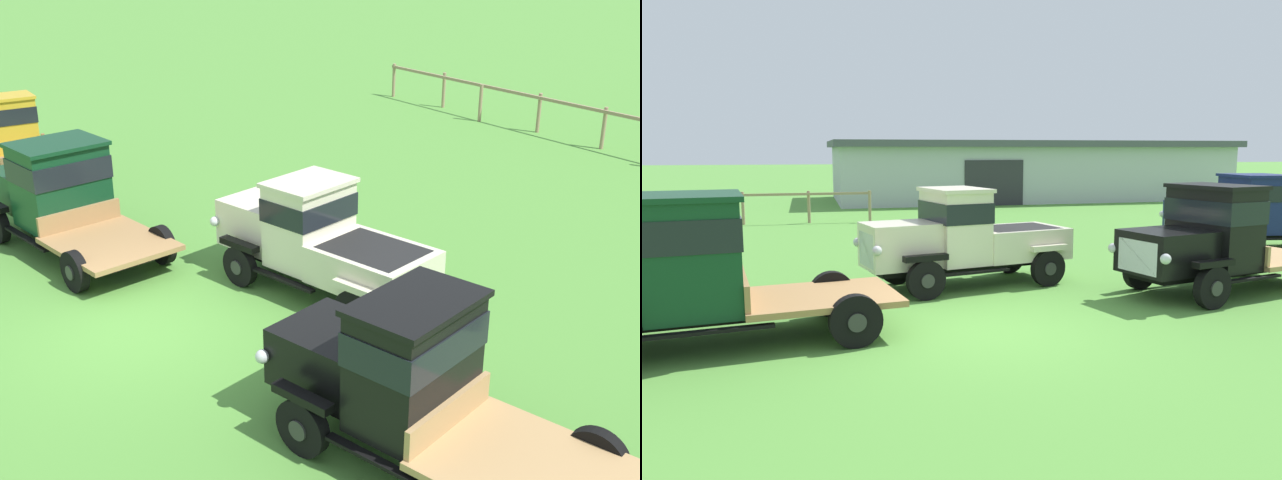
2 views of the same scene
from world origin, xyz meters
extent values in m
plane|color=#518E38|center=(0.00, 0.00, 0.00)|extent=(240.00, 240.00, 0.00)
cylinder|color=#997F60|center=(-2.64, 16.43, 0.65)|extent=(0.12, 0.12, 1.30)
cylinder|color=#997F60|center=(-5.17, 16.45, 0.65)|extent=(0.12, 0.12, 1.30)
cylinder|color=#997F60|center=(-7.38, 16.03, 0.65)|extent=(0.12, 0.12, 1.30)
cylinder|color=#997F60|center=(-9.76, 16.55, 0.65)|extent=(0.12, 0.12, 1.30)
cylinder|color=#997F60|center=(-12.35, 16.32, 0.65)|extent=(0.12, 0.12, 1.30)
cube|color=#997F60|center=(-6.29, 16.32, 1.18)|extent=(12.33, 0.08, 0.10)
cylinder|color=black|center=(-11.36, 1.79, 0.43)|extent=(0.86, 0.23, 0.85)
cylinder|color=#2D2D2D|center=(-11.36, 1.90, 0.43)|extent=(0.30, 0.04, 0.30)
cylinder|color=black|center=(-8.61, 1.67, 0.43)|extent=(0.86, 0.23, 0.85)
cylinder|color=#2D2D2D|center=(-8.60, 1.79, 0.43)|extent=(0.30, 0.04, 0.30)
cube|color=black|center=(-10.12, 0.94, 0.51)|extent=(4.09, 1.04, 0.12)
cube|color=gold|center=(-11.61, 1.01, 0.98)|extent=(1.47, 1.17, 0.83)
sphere|color=silver|center=(-12.28, 1.63, 1.00)|extent=(0.20, 0.20, 0.20)
cube|color=black|center=(-11.36, 1.79, 0.90)|extent=(0.99, 0.24, 0.12)
cube|color=gold|center=(-10.44, 0.96, 1.34)|extent=(0.98, 1.43, 1.54)
cube|color=black|center=(-10.44, 0.96, 1.68)|extent=(1.01, 1.46, 0.43)
cube|color=gold|center=(-10.44, 0.96, 2.14)|extent=(1.07, 1.50, 0.08)
cube|color=black|center=(-10.31, 1.73, 0.49)|extent=(1.29, 0.19, 0.05)
cube|color=olive|center=(-8.95, 0.90, 0.62)|extent=(2.12, 1.67, 0.10)
cube|color=olive|center=(-9.84, 1.69, 0.92)|extent=(0.08, 0.08, 0.49)
cube|color=olive|center=(-8.92, 1.65, 0.92)|extent=(0.08, 0.08, 0.49)
cube|color=olive|center=(-8.06, 0.11, 0.92)|extent=(0.08, 0.08, 0.49)
cube|color=olive|center=(-7.99, 1.61, 0.92)|extent=(0.08, 0.08, 0.49)
cylinder|color=black|center=(-5.74, 1.15, 0.40)|extent=(0.83, 0.31, 0.81)
cylinder|color=#2D2D2D|center=(-5.75, 1.26, 0.40)|extent=(0.28, 0.07, 0.28)
cylinder|color=black|center=(-2.08, -0.28, 0.40)|extent=(0.83, 0.31, 0.81)
cylinder|color=#2D2D2D|center=(-2.06, -0.39, 0.40)|extent=(0.28, 0.07, 0.28)
cylinder|color=black|center=(-2.35, 1.63, 0.40)|extent=(0.83, 0.31, 0.81)
cylinder|color=#2D2D2D|center=(-2.37, 1.74, 0.40)|extent=(0.28, 0.07, 0.28)
cube|color=black|center=(-4.01, 0.42, 0.48)|extent=(4.99, 1.74, 0.12)
cube|color=#0F381E|center=(-5.84, 0.16, 0.97)|extent=(1.79, 1.56, 0.85)
cube|color=silver|center=(-6.61, 0.05, 0.93)|extent=(0.21, 1.06, 0.64)
sphere|color=silver|center=(-6.72, 0.76, 0.99)|extent=(0.20, 0.20, 0.20)
cube|color=black|center=(-5.74, 1.15, 0.86)|extent=(0.95, 0.33, 0.12)
cube|color=#0F381E|center=(-4.39, 0.36, 1.38)|extent=(1.53, 1.86, 1.68)
cube|color=black|center=(-4.39, 0.36, 1.76)|extent=(1.58, 1.91, 0.47)
cube|color=#0F381E|center=(-4.39, 0.36, 2.27)|extent=(1.67, 1.96, 0.08)
cube|color=black|center=(-4.13, -0.55, 0.46)|extent=(1.82, 0.40, 0.05)
cube|color=black|center=(-4.40, 1.32, 0.46)|extent=(1.82, 0.40, 0.05)
cube|color=#9E7547|center=(-2.57, 0.63, 0.59)|extent=(2.64, 2.28, 0.10)
cube|color=#9E7547|center=(-3.71, 0.46, 0.82)|extent=(0.34, 1.82, 0.44)
cylinder|color=black|center=(-0.50, 2.39, 0.40)|extent=(0.81, 0.34, 0.79)
cylinder|color=#2D2D2D|center=(-0.48, 2.29, 0.40)|extent=(0.28, 0.09, 0.28)
cylinder|color=black|center=(-0.85, 4.02, 0.40)|extent=(0.81, 0.34, 0.79)
cylinder|color=#2D2D2D|center=(-0.87, 4.12, 0.40)|extent=(0.28, 0.09, 0.28)
cylinder|color=black|center=(2.31, 2.99, 0.40)|extent=(0.81, 0.34, 0.79)
cylinder|color=#2D2D2D|center=(2.33, 2.89, 0.40)|extent=(0.28, 0.09, 0.28)
cylinder|color=black|center=(1.96, 4.62, 0.40)|extent=(0.81, 0.34, 0.79)
cylinder|color=#2D2D2D|center=(1.94, 4.72, 0.40)|extent=(0.28, 0.09, 0.28)
cube|color=black|center=(0.61, 3.48, 0.48)|extent=(4.26, 1.77, 0.12)
cube|color=beige|center=(-0.89, 3.16, 1.00)|extent=(1.67, 1.45, 0.92)
cube|color=silver|center=(-1.57, 3.01, 0.95)|extent=(0.25, 0.91, 0.69)
sphere|color=silver|center=(-1.45, 2.40, 1.02)|extent=(0.20, 0.20, 0.20)
sphere|color=silver|center=(-1.71, 3.62, 1.02)|extent=(0.20, 0.20, 0.20)
cube|color=black|center=(-0.50, 2.39, 0.84)|extent=(0.93, 0.39, 0.12)
cube|color=black|center=(-0.85, 4.02, 0.84)|extent=(0.93, 0.39, 0.12)
cube|color=beige|center=(0.34, 3.42, 1.30)|extent=(1.34, 1.66, 1.52)
cube|color=black|center=(0.34, 3.42, 1.64)|extent=(1.39, 1.70, 0.43)
cube|color=beige|center=(0.34, 3.42, 2.10)|extent=(1.46, 1.74, 0.08)
cube|color=black|center=(0.62, 2.65, 0.46)|extent=(1.48, 0.45, 0.05)
cube|color=black|center=(0.28, 4.24, 0.46)|extent=(1.48, 0.45, 0.05)
cube|color=beige|center=(1.84, 3.74, 0.88)|extent=(2.28, 1.92, 0.68)
cube|color=black|center=(1.84, 3.74, 1.19)|extent=(1.92, 1.62, 0.06)
cube|color=beige|center=(2.31, 2.99, 0.84)|extent=(0.90, 0.38, 0.12)
cube|color=beige|center=(1.96, 4.62, 0.84)|extent=(0.90, 0.38, 0.12)
cylinder|color=black|center=(4.53, 0.40, 0.41)|extent=(0.83, 0.36, 0.81)
cylinder|color=#2D2D2D|center=(4.56, 0.30, 0.41)|extent=(0.28, 0.09, 0.28)
cylinder|color=black|center=(4.10, 2.25, 0.41)|extent=(0.83, 0.36, 0.81)
cylinder|color=#2D2D2D|center=(4.08, 2.36, 0.41)|extent=(0.28, 0.09, 0.28)
cylinder|color=black|center=(7.17, 2.96, 0.41)|extent=(0.83, 0.36, 0.81)
cylinder|color=#2D2D2D|center=(7.15, 3.07, 0.41)|extent=(0.28, 0.09, 0.28)
cube|color=black|center=(5.79, 1.67, 0.49)|extent=(4.71, 2.05, 0.12)
cube|color=black|center=(4.10, 1.28, 0.96)|extent=(1.78, 1.64, 0.84)
cube|color=silver|center=(3.39, 1.11, 0.92)|extent=(0.29, 1.03, 0.63)
sphere|color=silver|center=(3.54, 0.42, 0.99)|extent=(0.20, 0.20, 0.20)
sphere|color=silver|center=(3.22, 1.80, 0.99)|extent=(0.20, 0.20, 0.20)
cube|color=black|center=(4.53, 0.40, 0.86)|extent=(0.96, 0.41, 0.12)
cube|color=black|center=(4.10, 2.25, 0.86)|extent=(0.96, 0.41, 0.12)
cube|color=black|center=(5.34, 1.56, 1.36)|extent=(1.39, 1.86, 1.62)
cube|color=black|center=(5.34, 1.56, 1.72)|extent=(1.44, 1.91, 0.45)
cube|color=black|center=(5.34, 1.56, 2.20)|extent=(1.51, 1.96, 0.08)
cube|color=black|center=(5.65, 0.68, 0.47)|extent=(1.44, 0.46, 0.05)
cube|color=black|center=(5.23, 2.49, 0.47)|extent=(1.44, 0.46, 0.05)
cube|color=tan|center=(7.03, 1.96, 0.60)|extent=(2.81, 2.44, 0.10)
cube|color=tan|center=(5.89, 1.69, 0.83)|extent=(0.49, 1.78, 0.44)
camera|label=1|loc=(11.82, -4.51, 6.55)|focal=45.00mm
camera|label=2|loc=(-2.73, -9.45, 2.95)|focal=35.00mm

